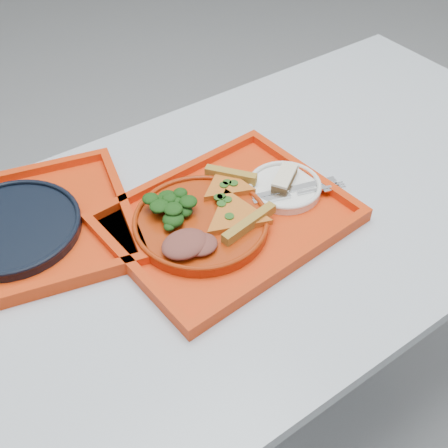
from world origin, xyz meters
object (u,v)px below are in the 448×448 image
(tray_far, at_px, (14,234))
(dinner_plate, at_px, (201,224))
(dessert_bar, at_px, (285,178))
(navy_plate, at_px, (12,229))
(tray_main, at_px, (227,221))

(tray_far, bearing_deg, dinner_plate, -19.52)
(dinner_plate, xyz_separation_m, dessert_bar, (0.21, -0.00, 0.02))
(tray_far, bearing_deg, navy_plate, 0.00)
(tray_main, relative_size, dinner_plate, 1.73)
(navy_plate, xyz_separation_m, dessert_bar, (0.51, -0.20, 0.02))
(tray_main, bearing_deg, dinner_plate, 165.59)
(dessert_bar, bearing_deg, navy_plate, 125.47)
(tray_main, relative_size, navy_plate, 1.73)
(tray_main, relative_size, dessert_bar, 5.25)
(dinner_plate, bearing_deg, tray_far, 146.58)
(tray_main, distance_m, navy_plate, 0.41)
(dinner_plate, distance_m, navy_plate, 0.36)
(tray_main, bearing_deg, tray_far, 145.53)
(dinner_plate, height_order, dessert_bar, dessert_bar)
(navy_plate, distance_m, dessert_bar, 0.54)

